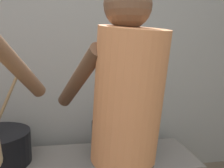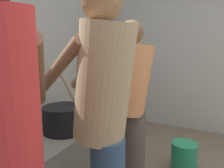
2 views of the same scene
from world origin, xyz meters
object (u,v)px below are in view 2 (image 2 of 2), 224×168
object	(u,v)px
cook_in_orange_shirt	(131,98)
bucket_green_plastic	(184,158)
cooking_pot_secondary	(64,119)
cook_in_tan_shirt	(103,112)

from	to	relation	value
cook_in_orange_shirt	bucket_green_plastic	bearing A→B (deg)	-40.41
cooking_pot_secondary	bucket_green_plastic	bearing A→B (deg)	-75.12
cooking_pot_secondary	cook_in_orange_shirt	bearing A→B (deg)	-99.16
cook_in_orange_shirt	bucket_green_plastic	distance (m)	0.95
cook_in_orange_shirt	cook_in_tan_shirt	size ratio (longest dim) A/B	0.93
cook_in_tan_shirt	bucket_green_plastic	bearing A→B (deg)	-14.89
cooking_pot_secondary	bucket_green_plastic	size ratio (longest dim) A/B	2.24
cook_in_orange_shirt	cook_in_tan_shirt	world-z (taller)	cook_in_tan_shirt
cooking_pot_secondary	bucket_green_plastic	xyz separation A→B (m)	(0.34, -1.29, -0.34)
cooking_pot_secondary	cook_in_orange_shirt	world-z (taller)	cook_in_orange_shirt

